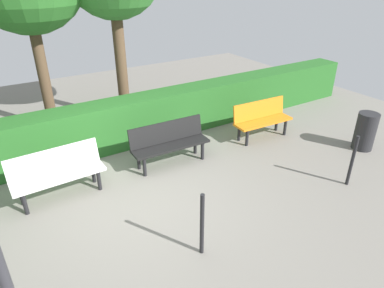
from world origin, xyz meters
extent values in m
plane|color=gray|center=(0.00, 0.00, 0.00)|extent=(16.56, 16.56, 0.00)
cube|color=orange|center=(-3.44, -0.65, 0.41)|extent=(1.46, 0.48, 0.05)
cube|color=orange|center=(-3.45, -0.84, 0.65)|extent=(1.44, 0.16, 0.42)
cylinder|color=black|center=(-4.00, -0.48, 0.20)|extent=(0.07, 0.07, 0.39)
cylinder|color=black|center=(-4.02, -0.77, 0.20)|extent=(0.07, 0.07, 0.39)
cylinder|color=black|center=(-2.87, -0.53, 0.20)|extent=(0.07, 0.07, 0.39)
cylinder|color=black|center=(-2.88, -0.83, 0.20)|extent=(0.07, 0.07, 0.39)
cube|color=black|center=(-1.03, -0.72, 0.41)|extent=(1.62, 0.48, 0.05)
cube|color=black|center=(-1.03, -0.91, 0.65)|extent=(1.61, 0.17, 0.42)
cylinder|color=black|center=(-1.67, -0.54, 0.20)|extent=(0.07, 0.07, 0.39)
cylinder|color=black|center=(-1.68, -0.84, 0.20)|extent=(0.07, 0.07, 0.39)
cylinder|color=black|center=(-0.37, -0.59, 0.20)|extent=(0.07, 0.07, 0.39)
cylinder|color=black|center=(-0.38, -0.89, 0.20)|extent=(0.07, 0.07, 0.39)
cube|color=white|center=(1.15, -0.73, 0.41)|extent=(1.56, 0.48, 0.05)
cube|color=white|center=(1.16, -0.92, 0.65)|extent=(1.55, 0.19, 0.42)
cylinder|color=black|center=(0.52, -0.60, 0.20)|extent=(0.07, 0.07, 0.39)
cylinder|color=black|center=(0.53, -0.90, 0.20)|extent=(0.07, 0.07, 0.39)
cylinder|color=black|center=(1.77, -0.56, 0.20)|extent=(0.07, 0.07, 0.39)
cylinder|color=black|center=(1.78, -0.86, 0.20)|extent=(0.07, 0.07, 0.39)
cube|color=#266023|center=(-1.06, -2.05, 0.53)|extent=(12.56, 0.67, 1.05)
cylinder|color=brown|center=(-1.14, -3.42, 1.48)|extent=(0.27, 0.27, 2.95)
cylinder|color=brown|center=(0.64, -3.80, 1.39)|extent=(0.25, 0.25, 2.79)
cylinder|color=black|center=(-3.45, 1.68, 0.50)|extent=(0.06, 0.06, 1.00)
cylinder|color=black|center=(-0.19, 1.68, 0.50)|extent=(0.06, 0.06, 1.00)
cylinder|color=#262628|center=(-4.97, 0.94, 0.42)|extent=(0.44, 0.44, 0.83)
camera|label=1|loc=(1.85, 4.70, 3.62)|focal=32.16mm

